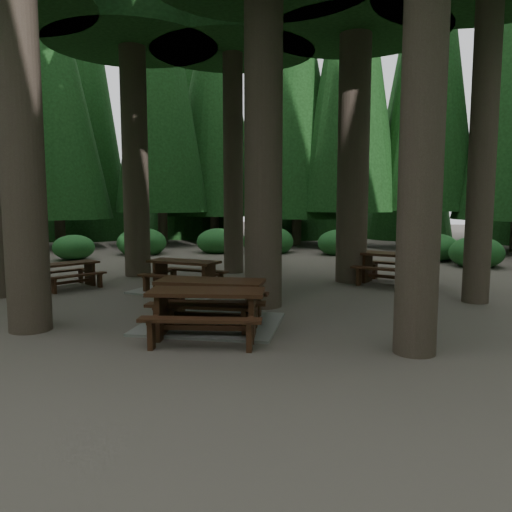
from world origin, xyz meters
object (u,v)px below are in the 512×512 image
(picnic_table_b, at_px, (68,271))
(picnic_table_d, at_px, (395,264))
(picnic_table_a, at_px, (211,309))
(picnic_table_e, at_px, (207,307))
(picnic_table_c, at_px, (184,281))

(picnic_table_b, bearing_deg, picnic_table_d, -43.15)
(picnic_table_a, distance_m, picnic_table_d, 6.66)
(picnic_table_b, relative_size, picnic_table_e, 0.89)
(picnic_table_a, height_order, picnic_table_b, picnic_table_a)
(picnic_table_d, distance_m, picnic_table_e, 7.32)
(picnic_table_d, bearing_deg, picnic_table_e, -98.72)
(picnic_table_b, xyz_separation_m, picnic_table_c, (3.23, 0.45, -0.18))
(picnic_table_a, distance_m, picnic_table_e, 0.98)
(picnic_table_a, xyz_separation_m, picnic_table_c, (-1.96, 3.15, -0.03))
(picnic_table_d, bearing_deg, picnic_table_b, -144.22)
(picnic_table_b, distance_m, picnic_table_e, 6.55)
(picnic_table_c, height_order, picnic_table_d, picnic_table_d)
(picnic_table_b, bearing_deg, picnic_table_a, -90.08)
(picnic_table_c, xyz_separation_m, picnic_table_d, (5.34, 2.57, 0.31))
(picnic_table_c, relative_size, picnic_table_d, 1.09)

